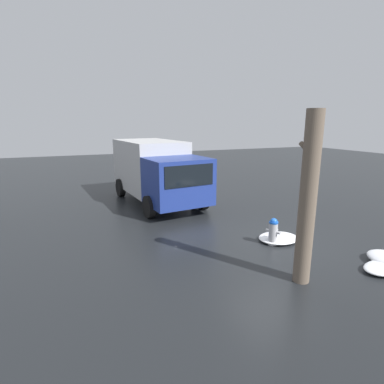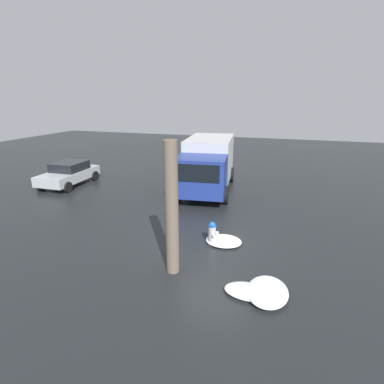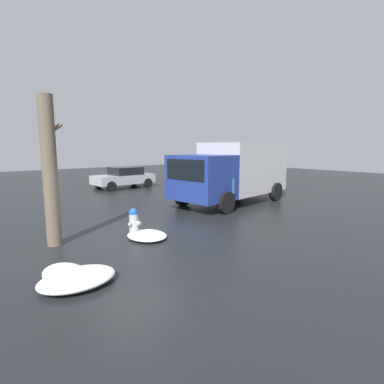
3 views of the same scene
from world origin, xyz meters
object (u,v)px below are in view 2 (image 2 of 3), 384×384
object	(u,v)px
fire_hydrant	(212,233)
pedestrian	(224,184)
tree_trunk	(172,210)
delivery_truck	(208,163)
parked_car	(69,173)

from	to	relation	value
fire_hydrant	pedestrian	distance (m)	4.97
fire_hydrant	pedestrian	bearing A→B (deg)	70.89
tree_trunk	delivery_truck	size ratio (longest dim) A/B	0.62
tree_trunk	delivery_truck	distance (m)	8.57
fire_hydrant	delivery_truck	distance (m)	6.79
parked_car	pedestrian	bearing A→B (deg)	178.90
fire_hydrant	tree_trunk	size ratio (longest dim) A/B	0.22
tree_trunk	parked_car	xyz separation A→B (m)	(6.92, 9.36, -1.31)
fire_hydrant	pedestrian	world-z (taller)	pedestrian
pedestrian	parked_car	distance (m)	9.48
pedestrian	parked_car	size ratio (longest dim) A/B	0.41
pedestrian	tree_trunk	bearing A→B (deg)	-57.05
tree_trunk	pedestrian	world-z (taller)	tree_trunk
pedestrian	fire_hydrant	bearing A→B (deg)	-49.09
tree_trunk	delivery_truck	bearing A→B (deg)	7.83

